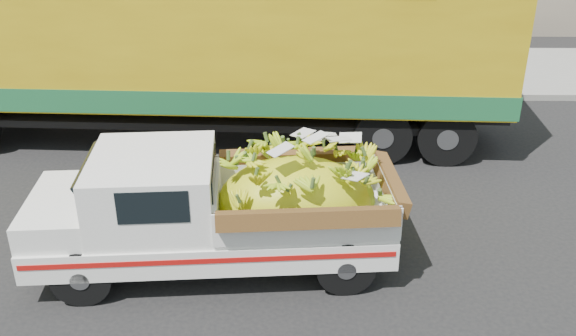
{
  "coord_description": "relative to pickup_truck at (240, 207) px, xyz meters",
  "views": [
    {
      "loc": [
        2.32,
        -7.2,
        5.31
      ],
      "look_at": [
        2.22,
        1.21,
        1.2
      ],
      "focal_mm": 40.0,
      "sensor_mm": 36.0,
      "label": 1
    }
  ],
  "objects": [
    {
      "name": "sidewalk",
      "position": [
        -1.56,
        9.13,
        -0.86
      ],
      "size": [
        60.0,
        4.0,
        0.14
      ],
      "primitive_type": "cube",
      "color": "gray",
      "rests_on": "ground"
    },
    {
      "name": "curb",
      "position": [
        -1.56,
        7.03,
        -0.85
      ],
      "size": [
        60.0,
        0.25,
        0.15
      ],
      "primitive_type": "cube",
      "color": "gray",
      "rests_on": "ground"
    },
    {
      "name": "semi_trailer",
      "position": [
        -1.01,
        4.58,
        1.19
      ],
      "size": [
        12.03,
        3.01,
        3.8
      ],
      "rotation": [
        0.0,
        0.0,
        -0.04
      ],
      "color": "black",
      "rests_on": "ground"
    },
    {
      "name": "ground",
      "position": [
        -1.56,
        -0.54,
        -0.93
      ],
      "size": [
        100.0,
        100.0,
        0.0
      ],
      "primitive_type": "plane",
      "color": "black",
      "rests_on": "ground"
    },
    {
      "name": "pickup_truck",
      "position": [
        0.0,
        0.0,
        0.0
      ],
      "size": [
        5.06,
        2.19,
        1.73
      ],
      "rotation": [
        0.0,
        0.0,
        0.08
      ],
      "color": "black",
      "rests_on": "ground"
    }
  ]
}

